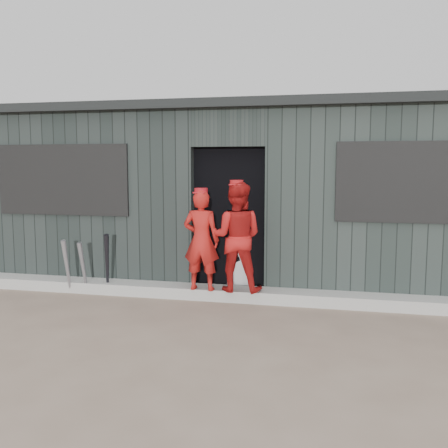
% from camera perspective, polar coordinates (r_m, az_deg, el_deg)
% --- Properties ---
extents(ground, '(80.00, 80.00, 0.00)m').
position_cam_1_polar(ground, '(4.99, -4.63, -13.92)').
color(ground, '#735F4F').
rests_on(ground, ground).
extents(curb, '(8.00, 0.36, 0.15)m').
position_cam_1_polar(curb, '(6.65, 0.04, -7.92)').
color(curb, '#9C9C97').
rests_on(curb, ground).
extents(bat_left, '(0.08, 0.24, 0.77)m').
position_cam_1_polar(bat_left, '(7.13, -17.49, -4.69)').
color(bat_left, gray).
rests_on(bat_left, ground).
extents(bat_mid, '(0.12, 0.20, 0.73)m').
position_cam_1_polar(bat_mid, '(7.07, -15.78, -4.88)').
color(bat_mid, gray).
rests_on(bat_mid, ground).
extents(bat_right, '(0.19, 0.29, 0.85)m').
position_cam_1_polar(bat_right, '(6.98, -13.21, -4.45)').
color(bat_right, black).
rests_on(bat_right, ground).
extents(player_red_left, '(0.48, 0.32, 1.29)m').
position_cam_1_polar(player_red_left, '(6.42, -2.60, -1.87)').
color(player_red_left, '#AE1915').
rests_on(player_red_left, curb).
extents(player_red_right, '(0.69, 0.54, 1.40)m').
position_cam_1_polar(player_red_right, '(6.36, 1.43, -1.48)').
color(player_red_right, '#B01715').
rests_on(player_red_right, curb).
extents(player_grey_back, '(0.63, 0.50, 1.13)m').
position_cam_1_polar(player_grey_back, '(6.93, 1.92, -3.18)').
color(player_grey_back, beige).
rests_on(player_grey_back, ground).
extents(dugout, '(8.30, 3.30, 2.62)m').
position_cam_1_polar(dugout, '(8.10, 2.62, 3.41)').
color(dugout, black).
rests_on(dugout, ground).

